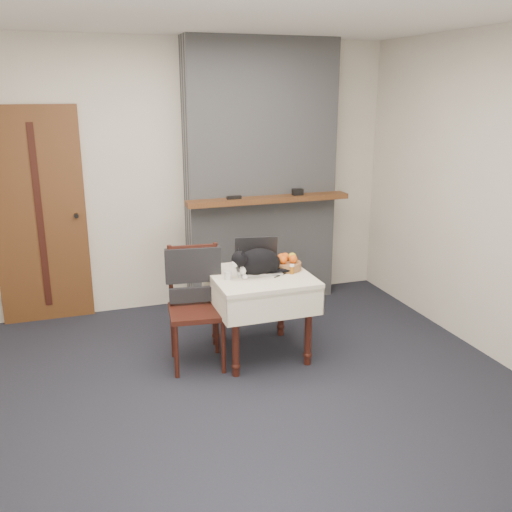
{
  "coord_description": "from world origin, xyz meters",
  "views": [
    {
      "loc": [
        -0.96,
        -3.49,
        2.14
      ],
      "look_at": [
        0.41,
        0.56,
        0.87
      ],
      "focal_mm": 40.0,
      "sensor_mm": 36.0,
      "label": 1
    }
  ],
  "objects_px": {
    "pill_bottle": "(292,269)",
    "fruit_basket": "(287,263)",
    "side_table": "(260,287)",
    "chair": "(195,289)",
    "door": "(40,217)",
    "laptop": "(258,262)",
    "cat": "(259,262)",
    "cream_jar": "(228,275)"
  },
  "relations": [
    {
      "from": "pill_bottle",
      "to": "fruit_basket",
      "type": "bearing_deg",
      "value": 87.27
    },
    {
      "from": "side_table",
      "to": "fruit_basket",
      "type": "bearing_deg",
      "value": 10.46
    },
    {
      "from": "chair",
      "to": "door",
      "type": "bearing_deg",
      "value": 138.29
    },
    {
      "from": "laptop",
      "to": "cat",
      "type": "relative_size",
      "value": 0.77
    },
    {
      "from": "laptop",
      "to": "pill_bottle",
      "type": "height_order",
      "value": "laptop"
    },
    {
      "from": "fruit_basket",
      "to": "chair",
      "type": "bearing_deg",
      "value": 177.93
    },
    {
      "from": "pill_bottle",
      "to": "side_table",
      "type": "bearing_deg",
      "value": 163.27
    },
    {
      "from": "laptop",
      "to": "cream_jar",
      "type": "bearing_deg",
      "value": -143.0
    },
    {
      "from": "door",
      "to": "fruit_basket",
      "type": "xyz_separation_m",
      "value": [
        1.92,
        -1.32,
        -0.25
      ]
    },
    {
      "from": "chair",
      "to": "pill_bottle",
      "type": "bearing_deg",
      "value": -4.08
    },
    {
      "from": "pill_bottle",
      "to": "fruit_basket",
      "type": "distance_m",
      "value": 0.12
    },
    {
      "from": "fruit_basket",
      "to": "chair",
      "type": "relative_size",
      "value": 0.24
    },
    {
      "from": "chair",
      "to": "side_table",
      "type": "bearing_deg",
      "value": -1.26
    },
    {
      "from": "cat",
      "to": "fruit_basket",
      "type": "distance_m",
      "value": 0.28
    },
    {
      "from": "side_table",
      "to": "laptop",
      "type": "height_order",
      "value": "laptop"
    },
    {
      "from": "fruit_basket",
      "to": "laptop",
      "type": "bearing_deg",
      "value": 164.42
    },
    {
      "from": "cream_jar",
      "to": "fruit_basket",
      "type": "height_order",
      "value": "fruit_basket"
    },
    {
      "from": "chair",
      "to": "cat",
      "type": "bearing_deg",
      "value": -2.79
    },
    {
      "from": "cream_jar",
      "to": "pill_bottle",
      "type": "xyz_separation_m",
      "value": [
        0.52,
        -0.04,
        0.01
      ]
    },
    {
      "from": "laptop",
      "to": "chair",
      "type": "distance_m",
      "value": 0.56
    },
    {
      "from": "fruit_basket",
      "to": "cream_jar",
      "type": "bearing_deg",
      "value": -171.08
    },
    {
      "from": "side_table",
      "to": "cream_jar",
      "type": "xyz_separation_m",
      "value": [
        -0.28,
        -0.04,
        0.15
      ]
    },
    {
      "from": "laptop",
      "to": "fruit_basket",
      "type": "bearing_deg",
      "value": -5.31
    },
    {
      "from": "fruit_basket",
      "to": "chair",
      "type": "distance_m",
      "value": 0.79
    },
    {
      "from": "side_table",
      "to": "chair",
      "type": "bearing_deg",
      "value": 171.91
    },
    {
      "from": "side_table",
      "to": "cat",
      "type": "bearing_deg",
      "value": -137.27
    },
    {
      "from": "cat",
      "to": "chair",
      "type": "xyz_separation_m",
      "value": [
        -0.51,
        0.09,
        -0.2
      ]
    },
    {
      "from": "pill_bottle",
      "to": "fruit_basket",
      "type": "xyz_separation_m",
      "value": [
        0.01,
        0.12,
        0.01
      ]
    },
    {
      "from": "cat",
      "to": "pill_bottle",
      "type": "distance_m",
      "value": 0.27
    },
    {
      "from": "pill_bottle",
      "to": "cat",
      "type": "bearing_deg",
      "value": 166.59
    },
    {
      "from": "door",
      "to": "side_table",
      "type": "bearing_deg",
      "value": -39.4
    },
    {
      "from": "side_table",
      "to": "laptop",
      "type": "bearing_deg",
      "value": 81.89
    },
    {
      "from": "pill_bottle",
      "to": "chair",
      "type": "xyz_separation_m",
      "value": [
        -0.77,
        0.15,
        -0.13
      ]
    },
    {
      "from": "cream_jar",
      "to": "chair",
      "type": "relative_size",
      "value": 0.07
    },
    {
      "from": "pill_bottle",
      "to": "chair",
      "type": "height_order",
      "value": "chair"
    },
    {
      "from": "door",
      "to": "chair",
      "type": "relative_size",
      "value": 2.09
    },
    {
      "from": "door",
      "to": "cat",
      "type": "height_order",
      "value": "door"
    },
    {
      "from": "side_table",
      "to": "cat",
      "type": "relative_size",
      "value": 1.49
    },
    {
      "from": "laptop",
      "to": "pill_bottle",
      "type": "xyz_separation_m",
      "value": [
        0.23,
        -0.19,
        -0.02
      ]
    },
    {
      "from": "laptop",
      "to": "pill_bottle",
      "type": "bearing_deg",
      "value": -28.72
    },
    {
      "from": "laptop",
      "to": "fruit_basket",
      "type": "distance_m",
      "value": 0.24
    },
    {
      "from": "pill_bottle",
      "to": "fruit_basket",
      "type": "relative_size",
      "value": 0.34
    }
  ]
}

